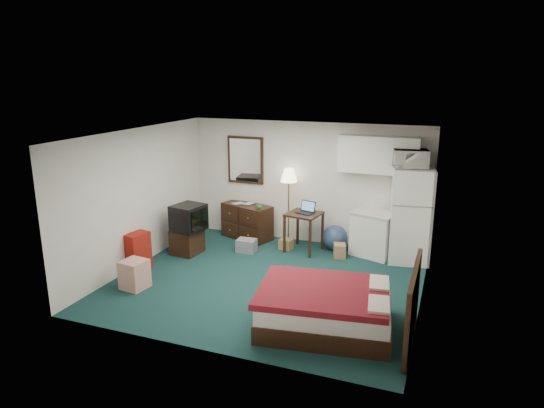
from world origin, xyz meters
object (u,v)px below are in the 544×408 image
at_px(desk, 304,232).
at_px(floor_lamp, 289,206).
at_px(tv_stand, 187,241).
at_px(fridge, 411,215).
at_px(dresser, 247,221).
at_px(suitcase, 138,252).
at_px(bed, 325,309).
at_px(kitchen_counter, 374,234).

bearing_deg(desk, floor_lamp, 150.48).
height_order(floor_lamp, tv_stand, floor_lamp).
bearing_deg(fridge, floor_lamp, 168.19).
distance_m(dresser, desk, 1.40).
xyz_separation_m(desk, tv_stand, (-2.10, -0.94, -0.15)).
bearing_deg(tv_stand, dresser, 65.33).
distance_m(floor_lamp, desk, 0.70).
bearing_deg(suitcase, desk, 49.91).
height_order(fridge, bed, fridge).
height_order(bed, suitcase, suitcase).
distance_m(dresser, kitchen_counter, 2.71).
bearing_deg(suitcase, fridge, 37.58).
xyz_separation_m(dresser, floor_lamp, (0.92, 0.04, 0.41)).
bearing_deg(kitchen_counter, suitcase, -131.11).
relative_size(dresser, desk, 1.38).
bearing_deg(fridge, suitcase, -162.31).
bearing_deg(kitchen_counter, fridge, 16.04).
xyz_separation_m(kitchen_counter, bed, (-0.17, -3.04, -0.14)).
relative_size(kitchen_counter, bed, 0.48).
xyz_separation_m(desk, kitchen_counter, (1.35, 0.25, 0.03)).
bearing_deg(fridge, tv_stand, -172.63).
bearing_deg(desk, fridge, 16.38).
distance_m(desk, suitcase, 3.18).
bearing_deg(suitcase, tv_stand, 80.81).
xyz_separation_m(dresser, bed, (2.54, -3.11, -0.09)).
relative_size(floor_lamp, tv_stand, 2.95).
distance_m(floor_lamp, bed, 3.58).
bearing_deg(dresser, floor_lamp, 22.04).
height_order(floor_lamp, desk, floor_lamp).
bearing_deg(desk, kitchen_counter, 20.66).
height_order(kitchen_counter, suitcase, kitchen_counter).
xyz_separation_m(floor_lamp, bed, (1.62, -3.16, -0.50)).
relative_size(dresser, fridge, 0.61).
relative_size(dresser, floor_lamp, 0.69).
relative_size(bed, suitcase, 2.56).
relative_size(floor_lamp, desk, 2.00).
bearing_deg(fridge, dresser, 169.84).
relative_size(fridge, tv_stand, 3.34).
bearing_deg(fridge, desk, 177.94).
height_order(floor_lamp, bed, floor_lamp).
xyz_separation_m(tv_stand, suitcase, (-0.39, -1.04, 0.10)).
relative_size(dresser, tv_stand, 2.04).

